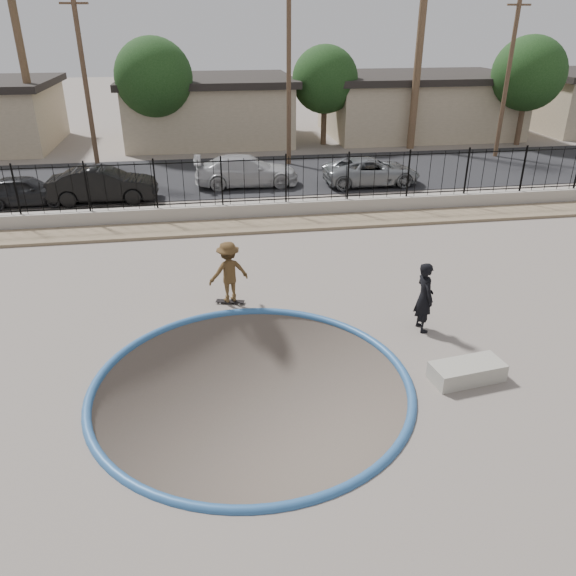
{
  "coord_description": "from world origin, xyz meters",
  "views": [
    {
      "loc": [
        -0.79,
        -11.02,
        7.2
      ],
      "look_at": [
        1.27,
        2.0,
        0.84
      ],
      "focal_mm": 35.0,
      "sensor_mm": 36.0,
      "label": 1
    }
  ],
  "objects_px": {
    "concrete_ledge": "(467,371)",
    "car_d": "(371,171)",
    "skateboard": "(230,301)",
    "car_b": "(103,185)",
    "videographer": "(424,297)",
    "car_a": "(25,190)",
    "car_c": "(247,171)",
    "skater": "(229,275)"
  },
  "relations": [
    {
      "from": "skater",
      "to": "concrete_ledge",
      "type": "height_order",
      "value": "skater"
    },
    {
      "from": "videographer",
      "to": "car_a",
      "type": "distance_m",
      "value": 17.85
    },
    {
      "from": "skateboard",
      "to": "car_b",
      "type": "distance_m",
      "value": 11.44
    },
    {
      "from": "skateboard",
      "to": "car_d",
      "type": "bearing_deg",
      "value": 71.76
    },
    {
      "from": "videographer",
      "to": "concrete_ledge",
      "type": "relative_size",
      "value": 1.15
    },
    {
      "from": "skateboard",
      "to": "car_a",
      "type": "xyz_separation_m",
      "value": [
        -7.89,
        10.4,
        0.61
      ]
    },
    {
      "from": "car_b",
      "to": "car_d",
      "type": "relative_size",
      "value": 0.98
    },
    {
      "from": "skater",
      "to": "car_c",
      "type": "relative_size",
      "value": 0.36
    },
    {
      "from": "car_b",
      "to": "car_c",
      "type": "height_order",
      "value": "car_b"
    },
    {
      "from": "concrete_ledge",
      "to": "car_a",
      "type": "relative_size",
      "value": 0.44
    },
    {
      "from": "car_a",
      "to": "car_c",
      "type": "height_order",
      "value": "car_c"
    },
    {
      "from": "car_a",
      "to": "car_d",
      "type": "height_order",
      "value": "car_d"
    },
    {
      "from": "skateboard",
      "to": "videographer",
      "type": "xyz_separation_m",
      "value": [
        4.74,
        -2.21,
        0.86
      ]
    },
    {
      "from": "concrete_ledge",
      "to": "car_c",
      "type": "distance_m",
      "value": 16.82
    },
    {
      "from": "skateboard",
      "to": "car_b",
      "type": "height_order",
      "value": "car_b"
    },
    {
      "from": "skater",
      "to": "car_b",
      "type": "bearing_deg",
      "value": -81.29
    },
    {
      "from": "concrete_ledge",
      "to": "car_d",
      "type": "height_order",
      "value": "car_d"
    },
    {
      "from": "car_d",
      "to": "skater",
      "type": "bearing_deg",
      "value": 146.39
    },
    {
      "from": "car_c",
      "to": "skateboard",
      "type": "bearing_deg",
      "value": 173.44
    },
    {
      "from": "concrete_ledge",
      "to": "car_c",
      "type": "height_order",
      "value": "car_c"
    },
    {
      "from": "skater",
      "to": "car_c",
      "type": "height_order",
      "value": "skater"
    },
    {
      "from": "concrete_ledge",
      "to": "car_b",
      "type": "distance_m",
      "value": 17.73
    },
    {
      "from": "concrete_ledge",
      "to": "car_b",
      "type": "relative_size",
      "value": 0.36
    },
    {
      "from": "videographer",
      "to": "car_d",
      "type": "xyz_separation_m",
      "value": [
        2.67,
        13.46,
        -0.25
      ]
    },
    {
      "from": "skateboard",
      "to": "videographer",
      "type": "bearing_deg",
      "value": -9.92
    },
    {
      "from": "car_b",
      "to": "skateboard",
      "type": "bearing_deg",
      "value": -154.6
    },
    {
      "from": "car_d",
      "to": "videographer",
      "type": "bearing_deg",
      "value": 168.53
    },
    {
      "from": "concrete_ledge",
      "to": "car_d",
      "type": "bearing_deg",
      "value": 80.99
    },
    {
      "from": "skateboard",
      "to": "car_d",
      "type": "height_order",
      "value": "car_d"
    },
    {
      "from": "car_a",
      "to": "car_d",
      "type": "relative_size",
      "value": 0.81
    },
    {
      "from": "car_a",
      "to": "car_b",
      "type": "bearing_deg",
      "value": -91.37
    },
    {
      "from": "car_a",
      "to": "car_b",
      "type": "xyz_separation_m",
      "value": [
        3.17,
        0.0,
        0.11
      ]
    },
    {
      "from": "car_a",
      "to": "car_d",
      "type": "bearing_deg",
      "value": -88.18
    },
    {
      "from": "skateboard",
      "to": "car_d",
      "type": "relative_size",
      "value": 0.18
    },
    {
      "from": "skateboard",
      "to": "car_c",
      "type": "xyz_separation_m",
      "value": [
        1.57,
        12.0,
        0.68
      ]
    },
    {
      "from": "skateboard",
      "to": "car_c",
      "type": "distance_m",
      "value": 12.12
    },
    {
      "from": "skater",
      "to": "car_a",
      "type": "xyz_separation_m",
      "value": [
        -7.89,
        10.4,
        -0.2
      ]
    },
    {
      "from": "concrete_ledge",
      "to": "car_a",
      "type": "xyz_separation_m",
      "value": [
        -12.8,
        14.88,
        0.46
      ]
    },
    {
      "from": "car_c",
      "to": "car_a",
      "type": "bearing_deg",
      "value": 100.49
    },
    {
      "from": "car_a",
      "to": "car_d",
      "type": "distance_m",
      "value": 15.32
    },
    {
      "from": "videographer",
      "to": "car_c",
      "type": "bearing_deg",
      "value": 9.24
    },
    {
      "from": "car_b",
      "to": "concrete_ledge",
      "type": "bearing_deg",
      "value": -146.1
    }
  ]
}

